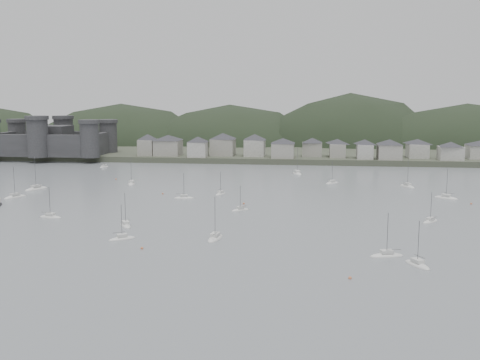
# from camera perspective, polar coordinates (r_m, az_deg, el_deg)

# --- Properties ---
(ground) EXTENTS (900.00, 900.00, 0.00)m
(ground) POSITION_cam_1_polar(r_m,az_deg,el_deg) (127.80, -4.27, -7.60)
(ground) COLOR slate
(ground) RESTS_ON ground
(far_shore_land) EXTENTS (900.00, 250.00, 3.00)m
(far_shore_land) POSITION_cam_1_polar(r_m,az_deg,el_deg) (417.41, 3.81, 3.81)
(far_shore_land) COLOR #383D2D
(far_shore_land) RESTS_ON ground
(forested_ridge) EXTENTS (851.55, 103.94, 102.57)m
(forested_ridge) POSITION_cam_1_polar(r_m,az_deg,el_deg) (392.98, 4.27, 1.64)
(forested_ridge) COLOR black
(forested_ridge) RESTS_ON ground
(castle) EXTENTS (66.00, 43.00, 20.00)m
(castle) POSITION_cam_1_polar(r_m,az_deg,el_deg) (334.08, -18.52, 3.86)
(castle) COLOR #2F2F31
(castle) RESTS_ON far_shore_land
(waterfront_town) EXTENTS (451.48, 28.46, 12.92)m
(waterfront_town) POSITION_cam_1_polar(r_m,az_deg,el_deg) (305.90, 12.06, 3.29)
(waterfront_town) COLOR gray
(waterfront_town) RESTS_ON far_shore_land
(moored_fleet) EXTENTS (241.79, 158.99, 13.56)m
(moored_fleet) POSITION_cam_1_polar(r_m,az_deg,el_deg) (193.15, -2.16, -2.02)
(moored_fleet) COLOR silver
(moored_fleet) RESTS_ON ground
(mooring_buoys) EXTENTS (136.27, 122.84, 0.70)m
(mooring_buoys) POSITION_cam_1_polar(r_m,az_deg,el_deg) (177.00, -0.28, -2.99)
(mooring_buoys) COLOR #C86B42
(mooring_buoys) RESTS_ON ground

